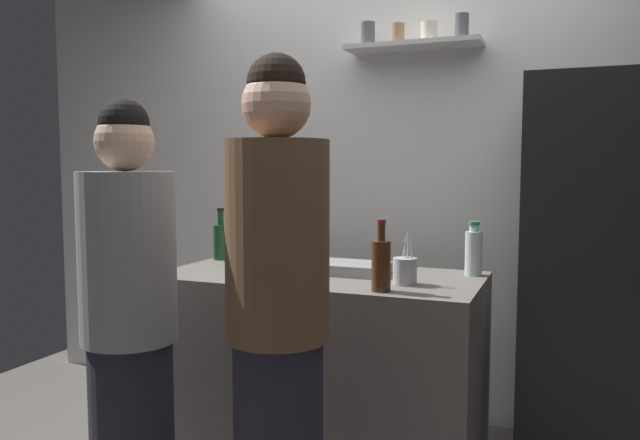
{
  "coord_description": "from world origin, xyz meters",
  "views": [
    {
      "loc": [
        0.86,
        -2.14,
        1.39
      ],
      "look_at": [
        -0.19,
        0.49,
        1.14
      ],
      "focal_mm": 34.93,
      "sensor_mm": 36.0,
      "label": 1
    }
  ],
  "objects_px": {
    "refrigerator": "(597,279)",
    "wine_bottle_amber_glass": "(381,264)",
    "baking_pan": "(351,268)",
    "wine_bottle_dark_glass": "(266,253)",
    "water_bottle_plastic": "(474,252)",
    "person_brown_jacket": "(278,324)",
    "wine_bottle_pale_glass": "(251,245)",
    "wine_bottle_green_glass": "(221,240)",
    "person_grey_hoodie": "(130,331)",
    "utensil_holder": "(405,271)"
  },
  "relations": [
    {
      "from": "baking_pan",
      "to": "person_grey_hoodie",
      "type": "height_order",
      "value": "person_grey_hoodie"
    },
    {
      "from": "refrigerator",
      "to": "utensil_holder",
      "type": "bearing_deg",
      "value": -148.84
    },
    {
      "from": "wine_bottle_dark_glass",
      "to": "water_bottle_plastic",
      "type": "relative_size",
      "value": 1.2
    },
    {
      "from": "baking_pan",
      "to": "water_bottle_plastic",
      "type": "xyz_separation_m",
      "value": [
        0.53,
        0.16,
        0.08
      ]
    },
    {
      "from": "wine_bottle_amber_glass",
      "to": "person_brown_jacket",
      "type": "bearing_deg",
      "value": -109.72
    },
    {
      "from": "wine_bottle_pale_glass",
      "to": "wine_bottle_green_glass",
      "type": "distance_m",
      "value": 0.31
    },
    {
      "from": "person_grey_hoodie",
      "to": "person_brown_jacket",
      "type": "xyz_separation_m",
      "value": [
        0.57,
        0.03,
        0.07
      ]
    },
    {
      "from": "wine_bottle_dark_glass",
      "to": "wine_bottle_amber_glass",
      "type": "distance_m",
      "value": 0.59
    },
    {
      "from": "utensil_holder",
      "to": "wine_bottle_dark_glass",
      "type": "xyz_separation_m",
      "value": [
        -0.63,
        -0.05,
        0.05
      ]
    },
    {
      "from": "refrigerator",
      "to": "water_bottle_plastic",
      "type": "relative_size",
      "value": 7.22
    },
    {
      "from": "refrigerator",
      "to": "wine_bottle_pale_glass",
      "type": "height_order",
      "value": "refrigerator"
    },
    {
      "from": "water_bottle_plastic",
      "to": "baking_pan",
      "type": "bearing_deg",
      "value": -162.96
    },
    {
      "from": "refrigerator",
      "to": "wine_bottle_green_glass",
      "type": "relative_size",
      "value": 6.48
    },
    {
      "from": "wine_bottle_pale_glass",
      "to": "wine_bottle_green_glass",
      "type": "relative_size",
      "value": 1.08
    },
    {
      "from": "wine_bottle_dark_glass",
      "to": "wine_bottle_green_glass",
      "type": "distance_m",
      "value": 0.58
    },
    {
      "from": "wine_bottle_dark_glass",
      "to": "water_bottle_plastic",
      "type": "bearing_deg",
      "value": 23.74
    },
    {
      "from": "wine_bottle_pale_glass",
      "to": "wine_bottle_amber_glass",
      "type": "xyz_separation_m",
      "value": [
        0.76,
        -0.33,
        0.0
      ]
    },
    {
      "from": "wine_bottle_pale_glass",
      "to": "person_grey_hoodie",
      "type": "bearing_deg",
      "value": -90.69
    },
    {
      "from": "wine_bottle_amber_glass",
      "to": "person_grey_hoodie",
      "type": "height_order",
      "value": "person_grey_hoodie"
    },
    {
      "from": "baking_pan",
      "to": "refrigerator",
      "type": "bearing_deg",
      "value": 15.53
    },
    {
      "from": "utensil_holder",
      "to": "wine_bottle_green_glass",
      "type": "relative_size",
      "value": 0.8
    },
    {
      "from": "baking_pan",
      "to": "wine_bottle_green_glass",
      "type": "xyz_separation_m",
      "value": [
        -0.78,
        0.15,
        0.08
      ]
    },
    {
      "from": "baking_pan",
      "to": "person_grey_hoodie",
      "type": "relative_size",
      "value": 0.21
    },
    {
      "from": "refrigerator",
      "to": "baking_pan",
      "type": "xyz_separation_m",
      "value": [
        -1.05,
        -0.29,
        0.03
      ]
    },
    {
      "from": "baking_pan",
      "to": "wine_bottle_dark_glass",
      "type": "height_order",
      "value": "wine_bottle_dark_glass"
    },
    {
      "from": "baking_pan",
      "to": "wine_bottle_dark_glass",
      "type": "xyz_separation_m",
      "value": [
        -0.33,
        -0.22,
        0.08
      ]
    },
    {
      "from": "refrigerator",
      "to": "baking_pan",
      "type": "height_order",
      "value": "refrigerator"
    },
    {
      "from": "refrigerator",
      "to": "utensil_holder",
      "type": "distance_m",
      "value": 0.89
    },
    {
      "from": "wine_bottle_amber_glass",
      "to": "person_brown_jacket",
      "type": "relative_size",
      "value": 0.16
    },
    {
      "from": "utensil_holder",
      "to": "refrigerator",
      "type": "bearing_deg",
      "value": 31.16
    },
    {
      "from": "person_brown_jacket",
      "to": "person_grey_hoodie",
      "type": "bearing_deg",
      "value": 144.28
    },
    {
      "from": "person_brown_jacket",
      "to": "refrigerator",
      "type": "bearing_deg",
      "value": 10.8
    },
    {
      "from": "utensil_holder",
      "to": "person_grey_hoodie",
      "type": "bearing_deg",
      "value": -137.69
    },
    {
      "from": "baking_pan",
      "to": "wine_bottle_dark_glass",
      "type": "relative_size",
      "value": 1.15
    },
    {
      "from": "refrigerator",
      "to": "baking_pan",
      "type": "relative_size",
      "value": 5.22
    },
    {
      "from": "wine_bottle_dark_glass",
      "to": "person_brown_jacket",
      "type": "distance_m",
      "value": 0.78
    },
    {
      "from": "baking_pan",
      "to": "person_brown_jacket",
      "type": "distance_m",
      "value": 0.89
    },
    {
      "from": "baking_pan",
      "to": "wine_bottle_pale_glass",
      "type": "height_order",
      "value": "wine_bottle_pale_glass"
    },
    {
      "from": "person_brown_jacket",
      "to": "water_bottle_plastic",
      "type": "bearing_deg",
      "value": 26.5
    },
    {
      "from": "wine_bottle_pale_glass",
      "to": "wine_bottle_amber_glass",
      "type": "height_order",
      "value": "wine_bottle_pale_glass"
    },
    {
      "from": "refrigerator",
      "to": "wine_bottle_green_glass",
      "type": "distance_m",
      "value": 1.84
    },
    {
      "from": "utensil_holder",
      "to": "water_bottle_plastic",
      "type": "relative_size",
      "value": 0.89
    },
    {
      "from": "baking_pan",
      "to": "wine_bottle_amber_glass",
      "type": "height_order",
      "value": "wine_bottle_amber_glass"
    },
    {
      "from": "wine_bottle_dark_glass",
      "to": "person_brown_jacket",
      "type": "relative_size",
      "value": 0.17
    },
    {
      "from": "wine_bottle_dark_glass",
      "to": "wine_bottle_amber_glass",
      "type": "height_order",
      "value": "wine_bottle_dark_glass"
    },
    {
      "from": "person_grey_hoodie",
      "to": "water_bottle_plastic",
      "type": "bearing_deg",
      "value": 122.7
    },
    {
      "from": "wine_bottle_amber_glass",
      "to": "water_bottle_plastic",
      "type": "bearing_deg",
      "value": 60.2
    },
    {
      "from": "refrigerator",
      "to": "wine_bottle_amber_glass",
      "type": "height_order",
      "value": "refrigerator"
    },
    {
      "from": "wine_bottle_green_glass",
      "to": "wine_bottle_amber_glass",
      "type": "bearing_deg",
      "value": -25.83
    },
    {
      "from": "wine_bottle_green_glass",
      "to": "baking_pan",
      "type": "bearing_deg",
      "value": -11.07
    }
  ]
}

